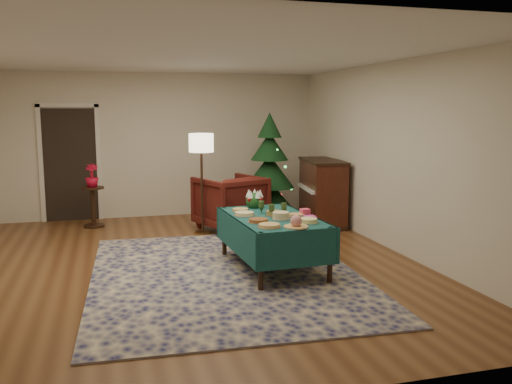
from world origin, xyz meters
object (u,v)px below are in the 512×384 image
object	(u,v)px
floor_lamp	(201,149)
buffet_table	(273,227)
armchair	(230,200)
side_table	(93,208)
piano	(322,193)
christmas_tree	(269,174)
gift_box	(305,212)
potted_plant	(92,181)

from	to	relation	value
floor_lamp	buffet_table	bearing A→B (deg)	-76.79
armchair	side_table	size ratio (longest dim) A/B	1.44
piano	armchair	bearing A→B (deg)	179.82
armchair	christmas_tree	world-z (taller)	christmas_tree
floor_lamp	gift_box	bearing A→B (deg)	-67.77
buffet_table	gift_box	world-z (taller)	gift_box
floor_lamp	christmas_tree	bearing A→B (deg)	22.78
side_table	gift_box	bearing A→B (deg)	-50.83
armchair	floor_lamp	world-z (taller)	floor_lamp
buffet_table	christmas_tree	world-z (taller)	christmas_tree
piano	potted_plant	bearing A→B (deg)	168.26
armchair	christmas_tree	bearing A→B (deg)	-176.87
piano	buffet_table	bearing A→B (deg)	-124.76
gift_box	potted_plant	world-z (taller)	potted_plant
buffet_table	potted_plant	size ratio (longest dim) A/B	4.52
side_table	christmas_tree	bearing A→B (deg)	-8.22
armchair	piano	xyz separation A→B (m)	(1.67, -0.01, 0.06)
gift_box	christmas_tree	xyz separation A→B (m)	(0.39, 2.83, 0.16)
floor_lamp	potted_plant	world-z (taller)	floor_lamp
gift_box	piano	size ratio (longest dim) A/B	0.08
buffet_table	armchair	xyz separation A→B (m)	(-0.01, 2.40, -0.04)
potted_plant	christmas_tree	bearing A→B (deg)	-8.22
christmas_tree	floor_lamp	bearing A→B (deg)	-157.22
buffet_table	potted_plant	bearing A→B (deg)	125.08
armchair	christmas_tree	distance (m)	0.97
buffet_table	piano	distance (m)	2.92
side_table	christmas_tree	world-z (taller)	christmas_tree
armchair	piano	bearing A→B (deg)	158.43
floor_lamp	potted_plant	size ratio (longest dim) A/B	4.13
potted_plant	side_table	bearing A→B (deg)	-63.43
floor_lamp	christmas_tree	world-z (taller)	christmas_tree
side_table	potted_plant	bearing A→B (deg)	116.57
armchair	floor_lamp	bearing A→B (deg)	-1.44
buffet_table	gift_box	distance (m)	0.45
armchair	christmas_tree	size ratio (longest dim) A/B	0.51
gift_box	christmas_tree	world-z (taller)	christmas_tree
side_table	floor_lamp	bearing A→B (deg)	-29.82
buffet_table	armchair	size ratio (longest dim) A/B	1.77
potted_plant	piano	xyz separation A→B (m)	(3.92, -0.81, -0.25)
buffet_table	piano	xyz separation A→B (m)	(1.66, 2.40, 0.02)
side_table	potted_plant	distance (m)	0.47
potted_plant	christmas_tree	world-z (taller)	christmas_tree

